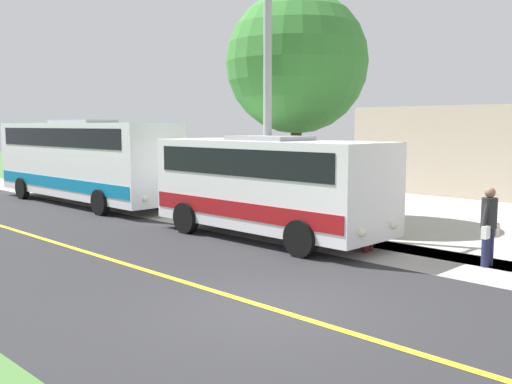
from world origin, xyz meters
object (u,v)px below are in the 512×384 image
(pedestrian_waiting, at_px, (368,216))
(street_light_pole, at_px, (265,75))
(tree_curbside, at_px, (297,63))
(transit_bus_rear, at_px, (84,158))
(pedestrian_with_bags, at_px, (489,224))
(shuttle_bus_front, at_px, (269,182))

(pedestrian_waiting, xyz_separation_m, street_light_pole, (0.06, -3.48, 3.60))
(tree_curbside, bearing_deg, street_light_pole, 21.46)
(transit_bus_rear, relative_size, pedestrian_waiting, 6.24)
(transit_bus_rear, relative_size, pedestrian_with_bags, 5.87)
(pedestrian_with_bags, height_order, street_light_pole, street_light_pole)
(shuttle_bus_front, bearing_deg, street_light_pole, -124.27)
(street_light_pole, xyz_separation_m, tree_curbside, (-2.52, -0.99, 0.60))
(shuttle_bus_front, xyz_separation_m, transit_bus_rear, (0.06, -10.05, 0.26))
(shuttle_bus_front, bearing_deg, pedestrian_with_bags, 100.46)
(shuttle_bus_front, relative_size, pedestrian_with_bags, 4.04)
(street_light_pole, bearing_deg, transit_bus_rear, -87.42)
(transit_bus_rear, relative_size, tree_curbside, 1.40)
(shuttle_bus_front, relative_size, transit_bus_rear, 0.69)
(transit_bus_rear, distance_m, street_light_pole, 9.89)
(pedestrian_with_bags, bearing_deg, shuttle_bus_front, -79.54)
(shuttle_bus_front, relative_size, tree_curbside, 0.96)
(pedestrian_with_bags, xyz_separation_m, pedestrian_waiting, (0.62, -2.72, -0.06))
(pedestrian_with_bags, distance_m, pedestrian_waiting, 2.79)
(shuttle_bus_front, distance_m, street_light_pole, 3.01)
(pedestrian_with_bags, height_order, pedestrian_waiting, pedestrian_with_bags)
(pedestrian_waiting, bearing_deg, transit_bus_rear, -87.86)
(tree_curbside, bearing_deg, shuttle_bus_front, 27.91)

